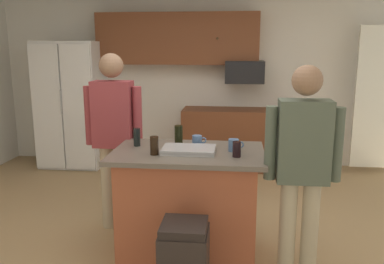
{
  "coord_description": "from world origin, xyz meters",
  "views": [
    {
      "loc": [
        0.48,
        -3.51,
        1.82
      ],
      "look_at": [
        0.09,
        0.1,
        1.05
      ],
      "focal_mm": 37.92,
      "sensor_mm": 36.0,
      "label": 1
    }
  ],
  "objects_px": {
    "microwave_over_range": "(245,72)",
    "kitchen_island": "(188,203)",
    "mug_blue_stoneware": "(197,141)",
    "serving_tray": "(189,150)",
    "tumbler_amber": "(179,135)",
    "glass_short_whisky": "(154,146)",
    "glass_dark_ale": "(137,137)",
    "trash_bin": "(184,263)",
    "person_host_foreground": "(302,161)",
    "mug_ceramic_white": "(234,145)",
    "refrigerator": "(72,105)",
    "person_elder_center": "(114,130)",
    "glass_stout_tall": "(237,149)"
  },
  "relations": [
    {
      "from": "tumbler_amber",
      "to": "trash_bin",
      "type": "distance_m",
      "value": 1.2
    },
    {
      "from": "microwave_over_range",
      "to": "refrigerator",
      "type": "bearing_deg",
      "value": -177.39
    },
    {
      "from": "glass_dark_ale",
      "to": "trash_bin",
      "type": "bearing_deg",
      "value": -57.19
    },
    {
      "from": "refrigerator",
      "to": "person_host_foreground",
      "type": "relative_size",
      "value": 1.11
    },
    {
      "from": "glass_stout_tall",
      "to": "glass_dark_ale",
      "type": "bearing_deg",
      "value": 162.98
    },
    {
      "from": "kitchen_island",
      "to": "serving_tray",
      "type": "height_order",
      "value": "serving_tray"
    },
    {
      "from": "microwave_over_range",
      "to": "glass_short_whisky",
      "type": "height_order",
      "value": "microwave_over_range"
    },
    {
      "from": "mug_blue_stoneware",
      "to": "glass_dark_ale",
      "type": "height_order",
      "value": "glass_dark_ale"
    },
    {
      "from": "mug_ceramic_white",
      "to": "trash_bin",
      "type": "distance_m",
      "value": 1.06
    },
    {
      "from": "person_elder_center",
      "to": "person_host_foreground",
      "type": "relative_size",
      "value": 1.04
    },
    {
      "from": "refrigerator",
      "to": "person_host_foreground",
      "type": "bearing_deg",
      "value": -44.18
    },
    {
      "from": "refrigerator",
      "to": "glass_short_whisky",
      "type": "relative_size",
      "value": 12.45
    },
    {
      "from": "microwave_over_range",
      "to": "kitchen_island",
      "type": "height_order",
      "value": "microwave_over_range"
    },
    {
      "from": "person_host_foreground",
      "to": "glass_stout_tall",
      "type": "distance_m",
      "value": 0.52
    },
    {
      "from": "kitchen_island",
      "to": "mug_ceramic_white",
      "type": "relative_size",
      "value": 9.78
    },
    {
      "from": "mug_blue_stoneware",
      "to": "serving_tray",
      "type": "xyz_separation_m",
      "value": [
        -0.05,
        -0.23,
        -0.03
      ]
    },
    {
      "from": "microwave_over_range",
      "to": "glass_short_whisky",
      "type": "bearing_deg",
      "value": -105.1
    },
    {
      "from": "microwave_over_range",
      "to": "kitchen_island",
      "type": "relative_size",
      "value": 0.44
    },
    {
      "from": "glass_stout_tall",
      "to": "serving_tray",
      "type": "bearing_deg",
      "value": 165.72
    },
    {
      "from": "kitchen_island",
      "to": "person_elder_center",
      "type": "distance_m",
      "value": 1.06
    },
    {
      "from": "refrigerator",
      "to": "tumbler_amber",
      "type": "xyz_separation_m",
      "value": [
        1.97,
        -2.34,
        0.09
      ]
    },
    {
      "from": "refrigerator",
      "to": "tumbler_amber",
      "type": "relative_size",
      "value": 11.15
    },
    {
      "from": "mug_blue_stoneware",
      "to": "trash_bin",
      "type": "height_order",
      "value": "mug_blue_stoneware"
    },
    {
      "from": "glass_dark_ale",
      "to": "tumbler_amber",
      "type": "bearing_deg",
      "value": 18.83
    },
    {
      "from": "refrigerator",
      "to": "person_elder_center",
      "type": "distance_m",
      "value": 2.49
    },
    {
      "from": "tumbler_amber",
      "to": "trash_bin",
      "type": "bearing_deg",
      "value": -79.81
    },
    {
      "from": "microwave_over_range",
      "to": "glass_short_whisky",
      "type": "distance_m",
      "value": 2.99
    },
    {
      "from": "person_host_foreground",
      "to": "glass_dark_ale",
      "type": "height_order",
      "value": "person_host_foreground"
    },
    {
      "from": "serving_tray",
      "to": "person_elder_center",
      "type": "bearing_deg",
      "value": 147.58
    },
    {
      "from": "microwave_over_range",
      "to": "glass_dark_ale",
      "type": "xyz_separation_m",
      "value": [
        -0.98,
        -2.58,
        -0.42
      ]
    },
    {
      "from": "glass_dark_ale",
      "to": "trash_bin",
      "type": "xyz_separation_m",
      "value": [
        0.53,
        -0.82,
        -0.73
      ]
    },
    {
      "from": "mug_blue_stoneware",
      "to": "trash_bin",
      "type": "bearing_deg",
      "value": -90.48
    },
    {
      "from": "serving_tray",
      "to": "tumbler_amber",
      "type": "bearing_deg",
      "value": 113.62
    },
    {
      "from": "mug_blue_stoneware",
      "to": "glass_dark_ale",
      "type": "bearing_deg",
      "value": -173.28
    },
    {
      "from": "refrigerator",
      "to": "mug_ceramic_white",
      "type": "bearing_deg",
      "value": -45.88
    },
    {
      "from": "refrigerator",
      "to": "serving_tray",
      "type": "xyz_separation_m",
      "value": [
        2.1,
        -2.63,
        0.03
      ]
    },
    {
      "from": "glass_short_whisky",
      "to": "tumbler_amber",
      "type": "height_order",
      "value": "tumbler_amber"
    },
    {
      "from": "kitchen_island",
      "to": "mug_blue_stoneware",
      "type": "xyz_separation_m",
      "value": [
        0.06,
        0.19,
        0.52
      ]
    },
    {
      "from": "kitchen_island",
      "to": "glass_dark_ale",
      "type": "relative_size",
      "value": 8.01
    },
    {
      "from": "glass_stout_tall",
      "to": "mug_ceramic_white",
      "type": "bearing_deg",
      "value": 97.75
    },
    {
      "from": "microwave_over_range",
      "to": "mug_ceramic_white",
      "type": "xyz_separation_m",
      "value": [
        -0.12,
        -2.67,
        -0.45
      ]
    },
    {
      "from": "person_elder_center",
      "to": "serving_tray",
      "type": "bearing_deg",
      "value": -2.02
    },
    {
      "from": "serving_tray",
      "to": "glass_dark_ale",
      "type": "bearing_deg",
      "value": 160.78
    },
    {
      "from": "microwave_over_range",
      "to": "tumbler_amber",
      "type": "height_order",
      "value": "microwave_over_range"
    },
    {
      "from": "mug_ceramic_white",
      "to": "microwave_over_range",
      "type": "bearing_deg",
      "value": 87.33
    },
    {
      "from": "refrigerator",
      "to": "kitchen_island",
      "type": "xyz_separation_m",
      "value": [
        2.09,
        -2.58,
        -0.46
      ]
    },
    {
      "from": "glass_short_whisky",
      "to": "mug_blue_stoneware",
      "type": "xyz_separation_m",
      "value": [
        0.32,
        0.34,
        -0.03
      ]
    },
    {
      "from": "person_host_foreground",
      "to": "glass_stout_tall",
      "type": "relative_size",
      "value": 13.65
    },
    {
      "from": "microwave_over_range",
      "to": "glass_dark_ale",
      "type": "relative_size",
      "value": 3.5
    },
    {
      "from": "glass_short_whisky",
      "to": "glass_dark_ale",
      "type": "relative_size",
      "value": 0.95
    }
  ]
}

